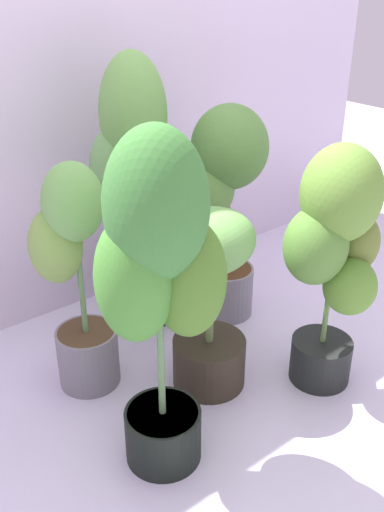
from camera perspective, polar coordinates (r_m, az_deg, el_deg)
The scene contains 8 objects.
ground_plane at distance 1.99m, azimuth 3.75°, elevation -13.66°, with size 8.00×8.00×0.00m, color silver.
mylar_back_wall at distance 2.22m, azimuth -11.26°, elevation 19.06°, with size 3.20×0.01×2.00m, color silver.
potted_plant_back_right at distance 2.16m, azimuth 3.24°, elevation 6.30°, with size 0.39×0.36×0.86m.
potted_plant_front_left at distance 1.43m, azimuth -3.19°, elevation -2.06°, with size 0.42×0.33×0.99m.
potted_plant_back_left at distance 1.84m, azimuth -11.50°, elevation -1.86°, with size 0.30×0.27×0.79m.
potted_plant_center at distance 1.82m, azimuth 1.18°, elevation -3.42°, with size 0.39×0.33×0.64m.
potted_plant_front_right at distance 1.83m, azimuth 13.99°, elevation 0.72°, with size 0.36×0.36×0.84m.
potted_plant_back_center at distance 2.08m, azimuth -5.42°, elevation 7.79°, with size 0.37×0.32×1.04m.
Camera 1 is at (-1.04, -1.09, 1.30)m, focal length 40.33 mm.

